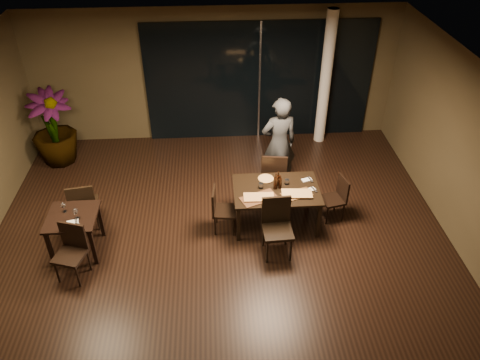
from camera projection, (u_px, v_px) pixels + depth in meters
name	position (u px, v px, depth m)	size (l,w,h in m)	color
ground	(222.00, 255.00, 7.87)	(8.00, 8.00, 0.00)	black
wall_back	(214.00, 75.00, 10.27)	(8.00, 0.10, 3.00)	#453B25
ceiling	(216.00, 90.00, 6.10)	(8.00, 8.00, 0.04)	silver
window_panel	(259.00, 82.00, 10.34)	(5.00, 0.06, 2.70)	black
column	(326.00, 80.00, 10.07)	(0.24, 0.24, 3.00)	white
main_table	(276.00, 192.00, 8.18)	(1.50, 1.00, 0.75)	black
side_table	(73.00, 222.00, 7.62)	(0.80, 0.80, 0.75)	black
chair_main_far	(274.00, 173.00, 8.83)	(0.53, 0.53, 1.02)	black
chair_main_near	(277.00, 224.00, 7.65)	(0.50, 0.50, 1.03)	black
chair_main_left	(220.00, 208.00, 8.14)	(0.44, 0.44, 0.86)	black
chair_main_right	(337.00, 196.00, 8.43)	(0.47, 0.47, 0.84)	black
chair_side_far	(84.00, 204.00, 8.12)	(0.52, 0.52, 0.98)	black
chair_side_near	(72.00, 248.00, 7.26)	(0.55, 0.55, 0.94)	black
diner	(279.00, 144.00, 8.97)	(0.65, 0.43, 1.91)	#292B2E
potted_plant	(53.00, 128.00, 9.75)	(0.88, 0.88, 1.62)	#224E1A
pizza_board_left	(259.00, 198.00, 7.91)	(0.61, 0.31, 0.01)	#462816
pizza_board_right	(297.00, 195.00, 7.99)	(0.52, 0.26, 0.01)	#4E3119
oblong_pizza_left	(259.00, 197.00, 7.90)	(0.50, 0.23, 0.02)	maroon
oblong_pizza_right	(297.00, 194.00, 7.98)	(0.50, 0.24, 0.02)	maroon
round_pizza	(266.00, 179.00, 8.37)	(0.27, 0.27, 0.01)	#B12813
bottle_a	(276.00, 181.00, 8.05)	(0.07, 0.07, 0.32)	black
bottle_b	(280.00, 182.00, 8.08)	(0.06, 0.06, 0.26)	black
bottle_c	(278.00, 179.00, 8.14)	(0.06, 0.06, 0.28)	black
tumbler_left	(261.00, 186.00, 8.13)	(0.08, 0.08, 0.10)	white
tumbler_right	(287.00, 182.00, 8.23)	(0.08, 0.08, 0.09)	white
napkin_near	(310.00, 190.00, 8.10)	(0.18, 0.10, 0.01)	white
napkin_far	(307.00, 180.00, 8.34)	(0.18, 0.10, 0.01)	silver
wine_glass_a	(64.00, 208.00, 7.59)	(0.07, 0.07, 0.16)	white
wine_glass_b	(76.00, 214.00, 7.44)	(0.08, 0.08, 0.18)	white
side_napkin	(72.00, 222.00, 7.41)	(0.18, 0.11, 0.01)	white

